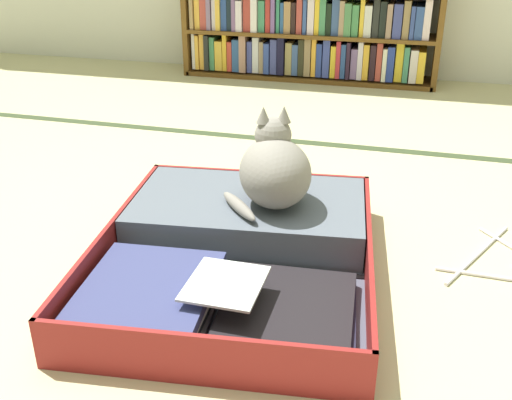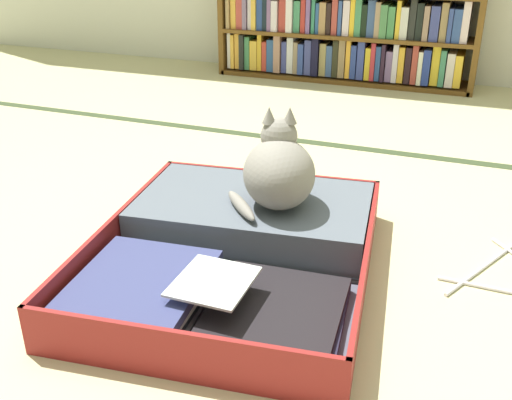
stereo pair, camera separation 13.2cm
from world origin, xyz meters
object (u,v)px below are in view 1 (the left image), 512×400
(open_suitcase, at_px, (237,244))
(black_cat, at_px, (274,170))
(bookshelf, at_px, (308,14))
(clothes_hanger, at_px, (492,258))

(open_suitcase, bearing_deg, black_cat, 64.57)
(open_suitcase, bearing_deg, bookshelf, 95.92)
(open_suitcase, relative_size, black_cat, 2.94)
(bookshelf, xyz_separation_m, clothes_hanger, (0.87, -1.86, -0.35))
(bookshelf, height_order, open_suitcase, bookshelf)
(bookshelf, xyz_separation_m, open_suitcase, (0.21, -2.05, -0.31))
(bookshelf, height_order, black_cat, bookshelf)
(open_suitcase, xyz_separation_m, black_cat, (0.06, 0.14, 0.16))
(black_cat, bearing_deg, bookshelf, 98.25)
(clothes_hanger, bearing_deg, open_suitcase, -164.60)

